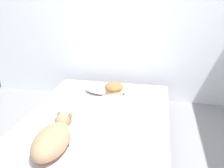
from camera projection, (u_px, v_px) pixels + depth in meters
name	position (u px, v px, depth m)	size (l,w,h in m)	color
back_wall	(123.00, 10.00, 3.27)	(3.96, 0.12, 2.50)	silver
bed	(96.00, 132.00, 2.49)	(1.45, 2.08, 0.31)	#4C4742
pillow	(106.00, 88.00, 3.02)	(0.52, 0.32, 0.11)	silver
person_lying	(107.00, 112.00, 2.32)	(0.43, 0.92, 0.27)	silver
dog	(54.00, 138.00, 1.92)	(0.26, 0.57, 0.21)	#9E7A56
coffee_cup	(123.00, 101.00, 2.73)	(0.12, 0.09, 0.07)	white
cell_phone	(87.00, 134.00, 2.16)	(0.07, 0.14, 0.01)	black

